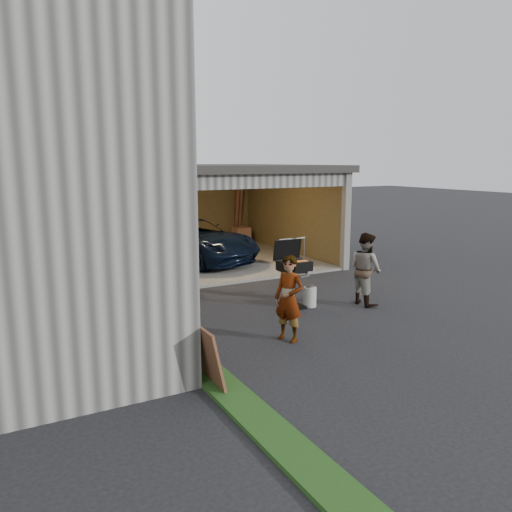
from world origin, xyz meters
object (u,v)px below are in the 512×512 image
Objects in this scene: minivan at (190,242)px; man at (366,269)px; woman at (289,299)px; hand_truck at (301,269)px; plywood_panel at (208,357)px; bbq_grill at (293,268)px; propane_tank at (310,297)px.

minivan is 2.94× the size of man.
man is at bearing 88.28° from woman.
minivan is 4.37× the size of hand_truck.
man is 4.98m from plywood_panel.
bbq_grill is at bearing 71.68° from man.
plywood_panel is (-3.02, -2.61, -0.41)m from bbq_grill.
propane_tank is (1.47, 1.51, -0.53)m from woman.
bbq_grill is at bearing 163.51° from propane_tank.
plywood_panel is (-1.90, -1.00, -0.30)m from woman.
hand_truck reaches higher than propane_tank.
hand_truck reaches higher than plywood_panel.
man is at bearing 24.99° from plywood_panel.
woman reaches higher than hand_truck.
minivan is 5.51m from propane_tank.
propane_tank is 0.48× the size of plywood_panel.
minivan is at bearing 92.16° from bbq_grill.
woman reaches higher than propane_tank.
bbq_grill is 0.73m from propane_tank.
plywood_panel is at bearing -130.14° from minivan.
bbq_grill is 4.01m from plywood_panel.
woman is at bearing -118.17° from minivan.
minivan is 6.11m from man.
plywood_panel is (-4.50, -2.10, -0.34)m from man.
minivan reaches higher than propane_tank.
bbq_grill reaches higher than propane_tank.
bbq_grill is at bearing -108.51° from minivan.
man is (2.60, 1.10, 0.04)m from woman.
minivan is 8.46m from plywood_panel.
woman is 4.94m from hand_truck.
man is at bearing -106.18° from hand_truck.
man reaches higher than hand_truck.
man is 1.57m from bbq_grill.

